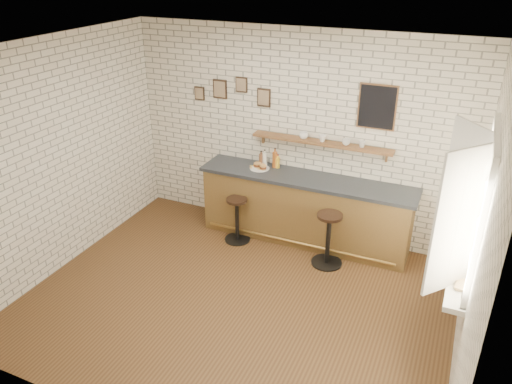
# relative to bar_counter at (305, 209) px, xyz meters

# --- Properties ---
(ground) EXTENTS (5.00, 5.00, 0.00)m
(ground) POSITION_rel_bar_counter_xyz_m (-0.28, -1.70, -0.51)
(ground) COLOR brown
(ground) RESTS_ON ground
(bar_counter) EXTENTS (3.10, 0.65, 1.01)m
(bar_counter) POSITION_rel_bar_counter_xyz_m (0.00, 0.00, 0.00)
(bar_counter) COLOR brown
(bar_counter) RESTS_ON ground
(sandwich_plate) EXTENTS (0.28, 0.28, 0.01)m
(sandwich_plate) POSITION_rel_bar_counter_xyz_m (-0.73, 0.02, 0.51)
(sandwich_plate) COLOR white
(sandwich_plate) RESTS_ON bar_counter
(ciabatta_sandwich) EXTENTS (0.25, 0.18, 0.08)m
(ciabatta_sandwich) POSITION_rel_bar_counter_xyz_m (-0.72, 0.02, 0.55)
(ciabatta_sandwich) COLOR tan
(ciabatta_sandwich) RESTS_ON sandwich_plate
(potato_chips) EXTENTS (0.26, 0.19, 0.00)m
(potato_chips) POSITION_rel_bar_counter_xyz_m (-0.76, 0.02, 0.52)
(potato_chips) COLOR #E2BB4F
(potato_chips) RESTS_ON sandwich_plate
(bitters_bottle_brown) EXTENTS (0.07, 0.07, 0.22)m
(bitters_bottle_brown) POSITION_rel_bar_counter_xyz_m (-0.76, 0.17, 0.59)
(bitters_bottle_brown) COLOR brown
(bitters_bottle_brown) RESTS_ON bar_counter
(bitters_bottle_white) EXTENTS (0.06, 0.06, 0.25)m
(bitters_bottle_white) POSITION_rel_bar_counter_xyz_m (-0.71, 0.17, 0.60)
(bitters_bottle_white) COLOR white
(bitters_bottle_white) RESTS_ON bar_counter
(bitters_bottle_amber) EXTENTS (0.07, 0.07, 0.30)m
(bitters_bottle_amber) POSITION_rel_bar_counter_xyz_m (-0.55, 0.17, 0.63)
(bitters_bottle_amber) COLOR #9B4B19
(bitters_bottle_amber) RESTS_ON bar_counter
(condiment_bottle_yellow) EXTENTS (0.06, 0.06, 0.20)m
(condiment_bottle_yellow) POSITION_rel_bar_counter_xyz_m (-0.50, 0.17, 0.59)
(condiment_bottle_yellow) COLOR gold
(condiment_bottle_yellow) RESTS_ON bar_counter
(bar_stool_left) EXTENTS (0.40, 0.40, 0.68)m
(bar_stool_left) POSITION_rel_bar_counter_xyz_m (-0.90, -0.41, -0.14)
(bar_stool_left) COLOR black
(bar_stool_left) RESTS_ON ground
(bar_stool_right) EXTENTS (0.43, 0.43, 0.77)m
(bar_stool_right) POSITION_rel_bar_counter_xyz_m (0.50, -0.47, -0.10)
(bar_stool_right) COLOR black
(bar_stool_right) RESTS_ON ground
(wall_shelf) EXTENTS (2.00, 0.18, 0.18)m
(wall_shelf) POSITION_rel_bar_counter_xyz_m (0.12, 0.20, 0.97)
(wall_shelf) COLOR brown
(wall_shelf) RESTS_ON ground
(shelf_cup_a) EXTENTS (0.17, 0.17, 0.10)m
(shelf_cup_a) POSITION_rel_bar_counter_xyz_m (-0.13, 0.20, 1.04)
(shelf_cup_a) COLOR white
(shelf_cup_a) RESTS_ON wall_shelf
(shelf_cup_b) EXTENTS (0.14, 0.14, 0.09)m
(shelf_cup_b) POSITION_rel_bar_counter_xyz_m (0.14, 0.20, 1.04)
(shelf_cup_b) COLOR white
(shelf_cup_b) RESTS_ON wall_shelf
(shelf_cup_c) EXTENTS (0.12, 0.12, 0.09)m
(shelf_cup_c) POSITION_rel_bar_counter_xyz_m (0.47, 0.20, 1.04)
(shelf_cup_c) COLOR white
(shelf_cup_c) RESTS_ON wall_shelf
(shelf_cup_d) EXTENTS (0.11, 0.11, 0.08)m
(shelf_cup_d) POSITION_rel_bar_counter_xyz_m (0.69, 0.20, 1.04)
(shelf_cup_d) COLOR white
(shelf_cup_d) RESTS_ON wall_shelf
(back_wall_decor) EXTENTS (2.96, 0.02, 0.56)m
(back_wall_decor) POSITION_rel_bar_counter_xyz_m (-0.05, 0.28, 1.54)
(back_wall_decor) COLOR black
(back_wall_decor) RESTS_ON ground
(window_sill) EXTENTS (0.20, 1.35, 0.06)m
(window_sill) POSITION_rel_bar_counter_xyz_m (2.12, -1.40, 0.39)
(window_sill) COLOR white
(window_sill) RESTS_ON ground
(casement_window) EXTENTS (0.40, 1.30, 1.56)m
(casement_window) POSITION_rel_bar_counter_xyz_m (2.08, -1.40, 1.14)
(casement_window) COLOR white
(casement_window) RESTS_ON ground
(book_lower) EXTENTS (0.17, 0.22, 0.02)m
(book_lower) POSITION_rel_bar_counter_xyz_m (2.10, -1.67, 0.43)
(book_lower) COLOR tan
(book_lower) RESTS_ON window_sill
(book_upper) EXTENTS (0.17, 0.22, 0.02)m
(book_upper) POSITION_rel_bar_counter_xyz_m (2.10, -1.68, 0.45)
(book_upper) COLOR tan
(book_upper) RESTS_ON book_lower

